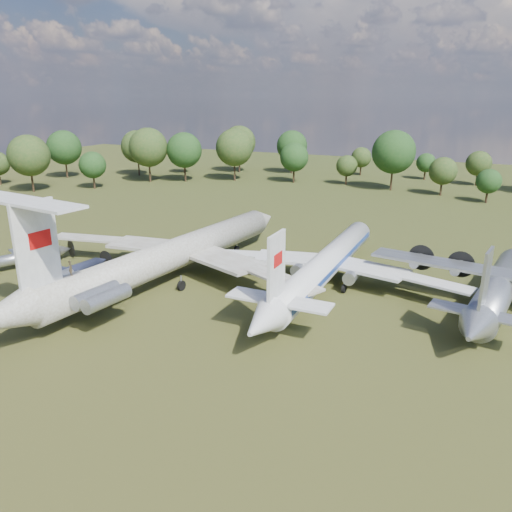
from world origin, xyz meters
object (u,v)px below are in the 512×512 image
at_px(il62_airliner, 172,260).
at_px(an12_transport, 498,292).
at_px(small_prop_west, 68,275).
at_px(small_prop_northwest, 23,260).
at_px(tu104_jet, 326,269).
at_px(person_on_il62, 71,268).

relative_size(il62_airliner, an12_transport, 1.71).
bearing_deg(an12_transport, small_prop_west, -156.02).
height_order(an12_transport, small_prop_northwest, an12_transport).
xyz_separation_m(il62_airliner, an12_transport, (39.20, 7.80, -0.60)).
xyz_separation_m(an12_transport, small_prop_northwest, (-61.62, -12.75, -1.04)).
height_order(il62_airliner, tu104_jet, il62_airliner).
distance_m(an12_transport, small_prop_northwest, 62.93).
bearing_deg(small_prop_northwest, tu104_jet, 40.32).
bearing_deg(il62_airliner, tu104_jet, 25.52).
height_order(an12_transport, small_prop_west, an12_transport).
distance_m(tu104_jet, small_prop_west, 33.84).
height_order(il62_airliner, person_on_il62, person_on_il62).
relative_size(small_prop_west, person_on_il62, 9.03).
relative_size(il62_airliner, person_on_il62, 35.11).
bearing_deg(il62_airliner, small_prop_west, -144.65).
height_order(small_prop_northwest, person_on_il62, person_on_il62).
distance_m(il62_airliner, person_on_il62, 16.15).
bearing_deg(tu104_jet, person_on_il62, -133.56).
bearing_deg(an12_transport, small_prop_northwest, -160.04).
bearing_deg(small_prop_west, person_on_il62, -34.53).
bearing_deg(small_prop_northwest, small_prop_west, 15.69).
xyz_separation_m(small_prop_west, person_on_il62, (10.24, -9.02, 5.36)).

